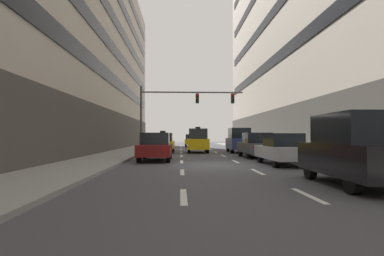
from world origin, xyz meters
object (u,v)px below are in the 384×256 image
object	(u,v)px
taxi_driving_2	(192,140)
car_parked_2	(256,145)
car_parked_3	(239,140)
traffic_signal_0	(179,105)
car_parked_1	(282,149)
car_parked_0	(355,150)
car_driving_0	(156,147)
taxi_driving_3	(163,143)
taxi_driving_1	(198,141)

from	to	relation	value
taxi_driving_2	car_parked_2	xyz separation A→B (m)	(3.54, -21.84, 0.00)
car_parked_3	traffic_signal_0	xyz separation A→B (m)	(-5.21, -0.13, 3.07)
car_parked_1	car_parked_3	xyz separation A→B (m)	(-0.00, 11.50, 0.28)
traffic_signal_0	car_parked_3	bearing A→B (deg)	1.48
taxi_driving_2	car_parked_1	xyz separation A→B (m)	(3.54, -27.15, -0.04)
car_parked_1	car_parked_0	bearing A→B (deg)	-90.01
car_driving_0	car_parked_3	size ratio (longest dim) A/B	0.98
taxi_driving_2	taxi_driving_3	size ratio (longest dim) A/B	0.98
car_parked_3	car_driving_0	bearing A→B (deg)	-126.99
taxi_driving_1	car_parked_2	bearing A→B (deg)	-61.17
car_parked_3	traffic_signal_0	size ratio (longest dim) A/B	0.50
taxi_driving_1	taxi_driving_2	size ratio (longest dim) A/B	0.97
taxi_driving_3	car_parked_1	distance (m)	13.52
taxi_driving_1	taxi_driving_2	world-z (taller)	taxi_driving_1
car_driving_0	car_parked_2	world-z (taller)	car_parked_2
car_parked_0	car_parked_1	world-z (taller)	car_parked_0
car_parked_0	car_parked_2	distance (m)	11.80
car_parked_1	traffic_signal_0	bearing A→B (deg)	114.64
car_parked_2	car_parked_1	bearing A→B (deg)	-90.00
car_parked_0	car_parked_1	xyz separation A→B (m)	(0.00, 6.49, -0.28)
car_parked_3	taxi_driving_3	bearing A→B (deg)	177.41
car_parked_3	car_parked_0	bearing A→B (deg)	-90.00
car_parked_0	car_parked_1	distance (m)	6.50
taxi_driving_2	car_parked_1	size ratio (longest dim) A/B	1.05
car_driving_0	taxi_driving_2	xyz separation A→B (m)	(3.00, 24.33, 0.01)
car_parked_2	taxi_driving_1	bearing A→B (deg)	118.83
taxi_driving_1	car_parked_3	world-z (taller)	taxi_driving_1
traffic_signal_0	taxi_driving_1	bearing A→B (deg)	14.36
car_parked_2	car_parked_3	size ratio (longest dim) A/B	1.00
car_parked_1	car_parked_3	size ratio (longest dim) A/B	0.95
car_driving_0	car_parked_3	xyz separation A→B (m)	(6.54, 8.68, 0.25)
car_parked_0	car_driving_0	bearing A→B (deg)	125.09
traffic_signal_0	car_parked_1	bearing A→B (deg)	-65.36
car_driving_0	car_parked_2	distance (m)	7.00
taxi_driving_1	car_parked_0	xyz separation A→B (m)	(3.57, -18.28, 0.03)
car_driving_0	taxi_driving_2	distance (m)	24.52
taxi_driving_1	taxi_driving_2	xyz separation A→B (m)	(0.03, 15.37, -0.21)
car_parked_0	car_parked_2	size ratio (longest dim) A/B	1.00
taxi_driving_2	car_parked_0	xyz separation A→B (m)	(3.54, -33.64, 0.24)
taxi_driving_2	car_parked_3	size ratio (longest dim) A/B	1.00
taxi_driving_1	car_parked_0	size ratio (longest dim) A/B	0.97
taxi_driving_1	taxi_driving_3	world-z (taller)	taxi_driving_1
car_driving_0	traffic_signal_0	bearing A→B (deg)	81.16
car_driving_0	taxi_driving_3	world-z (taller)	taxi_driving_3
car_parked_3	traffic_signal_0	bearing A→B (deg)	-178.52
car_driving_0	traffic_signal_0	xyz separation A→B (m)	(1.33, 8.55, 3.32)
taxi_driving_1	taxi_driving_3	xyz separation A→B (m)	(-3.04, 0.01, -0.19)
taxi_driving_2	taxi_driving_1	bearing A→B (deg)	-90.10
car_parked_2	traffic_signal_0	xyz separation A→B (m)	(-5.21, 6.06, 3.30)
car_driving_0	taxi_driving_3	xyz separation A→B (m)	(-0.07, 8.98, 0.04)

